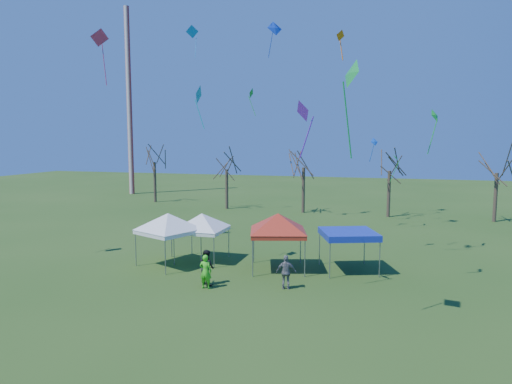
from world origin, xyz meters
TOP-DOWN VIEW (x-y plane):
  - ground at (0.00, 0.00)m, footprint 140.00×140.00m
  - radio_mast at (-28.00, 34.00)m, footprint 0.70×0.70m
  - tree_0 at (-20.85, 27.38)m, footprint 3.83×3.83m
  - tree_1 at (-10.77, 24.65)m, footprint 3.42×3.42m
  - tree_2 at (-2.37, 24.38)m, footprint 3.71×3.71m
  - tree_3 at (6.03, 24.04)m, footprint 3.59×3.59m
  - tree_4 at (15.36, 24.00)m, footprint 3.58×3.58m
  - tent_white_west at (-6.63, 2.67)m, footprint 3.84×3.84m
  - tent_white_mid at (-5.09, 4.15)m, footprint 3.89×3.89m
  - tent_red at (-0.16, 3.57)m, footprint 4.16×4.16m
  - tent_blue at (3.76, 4.43)m, footprint 3.76×3.76m
  - person_green at (-2.88, -0.71)m, footprint 0.64×0.42m
  - person_grey at (1.04, 0.34)m, footprint 1.07×0.61m
  - person_dark at (-3.07, -0.10)m, footprint 1.13×1.08m
  - kite_11 at (-3.99, 18.34)m, footprint 1.52×1.47m
  - kite_27 at (1.92, -0.23)m, footprint 1.09×1.17m
  - kite_18 at (2.84, 6.62)m, footprint 0.66×0.73m
  - kite_1 at (-4.68, 2.86)m, footprint 0.56×1.10m
  - kite_8 at (-13.14, 6.06)m, footprint 1.31×1.46m
  - kite_22 at (6.44, 18.03)m, footprint 0.75×0.81m
  - kite_19 at (4.63, 20.51)m, footprint 0.88×0.84m
  - kite_2 at (-12.52, 20.11)m, footprint 1.31×0.74m
  - kite_17 at (8.57, 9.68)m, footprint 0.87×1.06m
  - kite_5 at (4.34, -4.09)m, footprint 0.97×1.20m
  - kite_13 at (-6.91, 20.88)m, footprint 0.75×1.04m

SIDE VIEW (x-z plane):
  - ground at x=0.00m, z-range 0.00..0.00m
  - person_grey at x=1.04m, z-range 0.00..1.72m
  - person_green at x=-2.88m, z-range 0.00..1.74m
  - person_dark at x=-3.07m, z-range 0.00..1.84m
  - tent_blue at x=3.76m, z-range 0.97..3.28m
  - tent_white_mid at x=-5.09m, z-range 1.05..4.48m
  - tent_white_west at x=-6.63m, z-range 1.12..4.75m
  - tent_red at x=-0.16m, z-range 1.17..4.97m
  - tree_1 at x=-10.77m, z-range 2.02..9.56m
  - kite_22 at x=6.44m, z-range 4.70..7.04m
  - tree_4 at x=15.36m, z-range 2.12..10.00m
  - tree_3 at x=6.03m, z-range 2.12..10.03m
  - tree_2 at x=-2.37m, z-range 2.20..10.38m
  - tree_0 at x=-20.85m, z-range 2.27..10.70m
  - kite_19 at x=4.63m, z-range 6.14..8.31m
  - kite_27 at x=1.92m, z-range 7.44..10.13m
  - kite_17 at x=8.57m, z-range 7.48..10.40m
  - kite_5 at x=4.34m, z-range 8.00..11.67m
  - kite_1 at x=-4.68m, z-range 8.76..11.22m
  - kite_13 at x=-6.91m, z-range 10.50..13.15m
  - radio_mast at x=-28.00m, z-range 0.00..25.00m
  - kite_18 at x=2.84m, z-range 12.65..14.42m
  - kite_8 at x=-13.14m, z-range 12.39..16.15m
  - kite_11 at x=-3.99m, z-range 15.50..18.65m
  - kite_2 at x=-12.52m, z-range 16.13..19.25m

